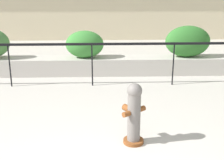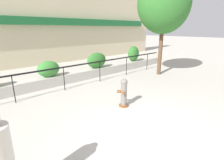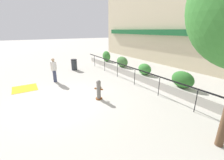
% 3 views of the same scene
% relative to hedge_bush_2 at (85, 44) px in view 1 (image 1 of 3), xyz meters
% --- Properties ---
extents(planter_wall_low, '(18.00, 0.70, 0.50)m').
position_rel_hedge_bush_2_xyz_m(planter_wall_low, '(0.24, 0.00, -0.65)').
color(planter_wall_low, '#B7B2A8').
rests_on(planter_wall_low, ground).
extents(fence_railing_segment, '(15.00, 0.05, 1.15)m').
position_rel_hedge_bush_2_xyz_m(fence_railing_segment, '(0.24, -1.10, 0.12)').
color(fence_railing_segment, black).
rests_on(fence_railing_segment, ground).
extents(hedge_bush_2, '(1.11, 0.70, 0.80)m').
position_rel_hedge_bush_2_xyz_m(hedge_bush_2, '(0.00, 0.00, 0.00)').
color(hedge_bush_2, '#387F33').
rests_on(hedge_bush_2, planter_wall_low).
extents(hedge_bush_3, '(1.33, 0.68, 0.93)m').
position_rel_hedge_bush_2_xyz_m(hedge_bush_3, '(3.03, 0.00, 0.07)').
color(hedge_bush_3, '#2D6B28').
rests_on(hedge_bush_3, planter_wall_low).
extents(fire_hydrant, '(0.49, 0.49, 1.08)m').
position_rel_hedge_bush_2_xyz_m(fire_hydrant, '(1.02, -4.21, -0.35)').
color(fire_hydrant, brown).
rests_on(fire_hydrant, ground).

